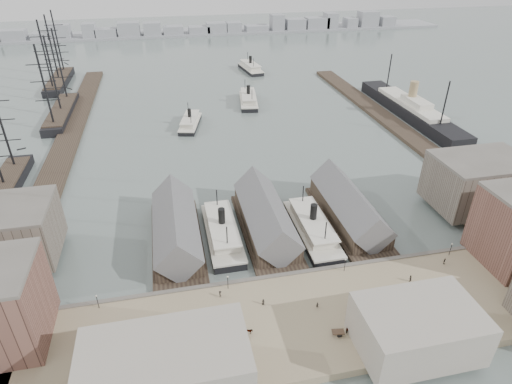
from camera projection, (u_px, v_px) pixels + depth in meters
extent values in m
plane|color=#566460|center=(280.00, 267.00, 113.33)|extent=(900.00, 900.00, 0.00)
cube|color=gray|center=(303.00, 321.00, 95.98)|extent=(180.00, 30.00, 2.00)
cube|color=#59544C|center=(286.00, 277.00, 108.37)|extent=(180.00, 1.20, 2.30)
cube|color=#2D231C|center=(68.00, 139.00, 184.66)|extent=(10.00, 220.00, 1.60)
cube|color=#2D231C|center=(389.00, 121.00, 203.03)|extent=(10.00, 180.00, 1.60)
cube|color=#2D231C|center=(177.00, 242.00, 121.73)|extent=(14.00, 42.00, 1.20)
cube|color=#2D231C|center=(176.00, 232.00, 121.00)|extent=(12.00, 36.00, 5.00)
cube|color=#59595B|center=(175.00, 224.00, 119.68)|extent=(12.60, 37.00, 12.60)
cube|color=#2D231C|center=(266.00, 231.00, 126.50)|extent=(14.00, 42.00, 1.20)
cube|color=#2D231C|center=(265.00, 221.00, 125.77)|extent=(12.00, 36.00, 5.00)
cube|color=#59595B|center=(265.00, 213.00, 124.45)|extent=(12.60, 37.00, 12.60)
cube|color=#2D231C|center=(348.00, 221.00, 131.27)|extent=(14.00, 42.00, 1.20)
cube|color=#2D231C|center=(348.00, 210.00, 130.54)|extent=(12.00, 36.00, 5.00)
cube|color=#59595B|center=(349.00, 203.00, 129.22)|extent=(12.60, 37.00, 12.60)
cube|color=#60564C|center=(3.00, 234.00, 111.08)|extent=(26.00, 20.00, 14.00)
cube|color=#60564C|center=(478.00, 183.00, 133.62)|extent=(28.00, 20.00, 15.00)
cube|color=gray|center=(417.00, 329.00, 86.51)|extent=(24.00, 16.00, 10.00)
cube|color=gray|center=(167.00, 371.00, 76.82)|extent=(30.00, 16.00, 12.00)
cylinder|color=black|center=(98.00, 302.00, 97.25)|extent=(0.16, 0.16, 3.60)
sphere|color=silver|center=(96.00, 296.00, 96.29)|extent=(0.44, 0.44, 0.44)
cylinder|color=black|center=(228.00, 283.00, 102.76)|extent=(0.16, 0.16, 3.60)
sphere|color=silver|center=(228.00, 277.00, 101.79)|extent=(0.44, 0.44, 0.44)
cylinder|color=black|center=(345.00, 265.00, 108.26)|extent=(0.16, 0.16, 3.60)
sphere|color=silver|center=(346.00, 259.00, 107.30)|extent=(0.44, 0.44, 0.44)
cylinder|color=black|center=(450.00, 250.00, 113.77)|extent=(0.16, 0.16, 3.60)
sphere|color=silver|center=(452.00, 244.00, 112.80)|extent=(0.44, 0.44, 0.44)
cube|color=gray|center=(185.00, 32.00, 399.13)|extent=(500.00, 40.00, 2.00)
cube|color=gray|center=(14.00, 36.00, 361.98)|extent=(20.65, 14.00, 10.28)
cube|color=gray|center=(41.00, 37.00, 366.71)|extent=(14.71, 14.00, 7.23)
cube|color=gray|center=(60.00, 33.00, 368.05)|extent=(17.63, 14.00, 13.23)
cube|color=gray|center=(89.00, 31.00, 372.46)|extent=(10.74, 14.00, 13.58)
cube|color=gray|center=(106.00, 34.00, 376.21)|extent=(18.06, 14.00, 8.64)
cube|color=gray|center=(129.00, 30.00, 378.69)|extent=(18.55, 14.00, 13.29)
cube|color=gray|center=(152.00, 30.00, 382.61)|extent=(15.33, 14.00, 12.47)
cube|color=gray|center=(173.00, 31.00, 386.94)|extent=(17.56, 14.00, 8.72)
cube|color=gray|center=(199.00, 31.00, 391.48)|extent=(18.76, 14.00, 7.63)
cube|color=gray|center=(216.00, 28.00, 393.71)|extent=(17.61, 14.00, 10.35)
cube|color=gray|center=(234.00, 28.00, 396.69)|extent=(13.38, 14.00, 10.30)
cube|color=gray|center=(256.00, 29.00, 401.55)|extent=(20.73, 14.00, 6.75)
cube|color=gray|center=(277.00, 23.00, 403.00)|extent=(11.51, 14.00, 15.57)
cube|color=gray|center=(295.00, 25.00, 407.35)|extent=(18.17, 14.00, 11.26)
cube|color=gray|center=(317.00, 24.00, 411.20)|extent=(21.81, 14.00, 11.83)
cube|color=gray|center=(330.00, 21.00, 412.81)|extent=(11.12, 14.00, 15.50)
cube|color=gray|center=(350.00, 23.00, 417.91)|extent=(10.90, 14.00, 10.29)
cube|color=gray|center=(368.00, 20.00, 419.88)|extent=(17.95, 14.00, 15.72)
cube|color=gray|center=(386.00, 22.00, 424.87)|extent=(14.21, 14.00, 10.51)
cube|color=black|center=(223.00, 236.00, 123.84)|extent=(8.67, 30.36, 1.95)
cube|color=silver|center=(222.00, 232.00, 123.13)|extent=(9.11, 30.36, 0.54)
cube|color=silver|center=(222.00, 228.00, 122.36)|extent=(7.05, 21.68, 2.39)
cube|color=silver|center=(222.00, 223.00, 121.59)|extent=(7.59, 23.85, 0.43)
cylinder|color=black|center=(222.00, 216.00, 120.38)|extent=(1.95, 1.95, 4.88)
cylinder|color=black|center=(217.00, 199.00, 128.71)|extent=(0.33, 0.33, 6.51)
cylinder|color=black|center=(227.00, 237.00, 112.27)|extent=(0.33, 0.33, 6.51)
cube|color=black|center=(312.00, 232.00, 125.60)|extent=(8.75, 30.64, 1.97)
cube|color=silver|center=(312.00, 228.00, 124.88)|extent=(9.19, 30.64, 0.55)
cube|color=silver|center=(313.00, 223.00, 124.10)|extent=(7.11, 21.89, 2.41)
cube|color=silver|center=(313.00, 219.00, 123.32)|extent=(7.66, 24.08, 0.44)
cylinder|color=black|center=(314.00, 212.00, 122.10)|extent=(1.97, 1.97, 4.92)
cylinder|color=black|center=(303.00, 195.00, 130.51)|extent=(0.33, 0.33, 6.57)
cylinder|color=black|center=(326.00, 232.00, 113.92)|extent=(0.33, 0.33, 6.57)
cube|color=black|center=(190.00, 125.00, 199.40)|extent=(12.80, 25.88, 1.60)
cube|color=silver|center=(190.00, 122.00, 198.82)|extent=(13.15, 25.97, 0.44)
cube|color=silver|center=(190.00, 120.00, 198.18)|extent=(9.82, 18.65, 1.96)
cube|color=silver|center=(190.00, 117.00, 197.55)|extent=(10.68, 20.49, 0.36)
cylinder|color=black|center=(189.00, 113.00, 196.56)|extent=(1.60, 1.60, 4.00)
cylinder|color=black|center=(188.00, 108.00, 203.39)|extent=(0.27, 0.27, 5.34)
cylinder|color=black|center=(191.00, 120.00, 189.91)|extent=(0.27, 0.27, 5.34)
cube|color=black|center=(248.00, 102.00, 227.07)|extent=(12.51, 30.00, 1.87)
cube|color=silver|center=(248.00, 99.00, 226.38)|extent=(12.92, 30.06, 0.52)
cube|color=silver|center=(248.00, 97.00, 225.64)|extent=(9.74, 21.55, 2.29)
cube|color=silver|center=(248.00, 94.00, 224.91)|extent=(10.56, 23.68, 0.42)
cylinder|color=black|center=(248.00, 90.00, 223.75)|extent=(1.87, 1.87, 4.68)
cylinder|color=black|center=(245.00, 85.00, 231.72)|extent=(0.31, 0.31, 6.23)
cylinder|color=black|center=(252.00, 96.00, 215.98)|extent=(0.31, 0.31, 6.23)
cube|color=black|center=(251.00, 70.00, 283.65)|extent=(12.10, 30.02, 1.88)
cube|color=silver|center=(251.00, 68.00, 282.97)|extent=(12.51, 30.07, 0.52)
cube|color=silver|center=(250.00, 65.00, 282.23)|extent=(9.45, 21.55, 2.29)
cube|color=silver|center=(250.00, 63.00, 281.49)|extent=(10.24, 23.68, 0.42)
cylinder|color=black|center=(250.00, 60.00, 280.32)|extent=(1.88, 1.88, 4.69)
cylinder|color=black|center=(248.00, 57.00, 288.33)|extent=(0.31, 0.31, 6.25)
cylinder|color=black|center=(253.00, 63.00, 272.53)|extent=(0.31, 0.31, 6.25)
cylinder|color=black|center=(2.00, 125.00, 149.22)|extent=(0.77, 0.77, 32.68)
cube|color=black|center=(62.00, 113.00, 209.50)|extent=(9.31, 53.81, 3.73)
cube|color=#2D231C|center=(61.00, 109.00, 208.40)|extent=(8.80, 48.43, 0.62)
cylinder|color=black|center=(44.00, 86.00, 184.09)|extent=(0.83, 0.83, 35.18)
cylinder|color=black|center=(53.00, 75.00, 199.95)|extent=(0.83, 0.83, 35.18)
cylinder|color=black|center=(60.00, 65.00, 215.81)|extent=(0.83, 0.83, 35.18)
cube|color=black|center=(60.00, 81.00, 256.50)|extent=(9.62, 53.44, 3.85)
cube|color=#2D231C|center=(59.00, 78.00, 255.37)|extent=(9.08, 48.10, 0.64)
cylinder|color=black|center=(45.00, 55.00, 230.89)|extent=(0.86, 0.86, 36.34)
cylinder|color=black|center=(52.00, 48.00, 246.64)|extent=(0.86, 0.86, 36.34)
cylinder|color=black|center=(57.00, 42.00, 262.39)|extent=(0.86, 0.86, 36.34)
cube|color=black|center=(410.00, 110.00, 210.33)|extent=(11.73, 85.75, 5.42)
cube|color=silver|center=(411.00, 103.00, 208.50)|extent=(9.93, 49.65, 1.81)
cube|color=silver|center=(417.00, 102.00, 203.56)|extent=(7.22, 18.05, 2.71)
cylinder|color=tan|center=(413.00, 91.00, 205.30)|extent=(3.97, 3.97, 9.03)
cube|color=black|center=(505.00, 272.00, 108.04)|extent=(2.64, 9.28, 0.78)
cube|color=#2B3426|center=(506.00, 267.00, 107.20)|extent=(2.75, 9.77, 2.52)
cube|color=#59595B|center=(508.00, 263.00, 106.49)|extent=(2.96, 10.16, 0.29)
imported|color=black|center=(123.00, 325.00, 92.77)|extent=(1.94, 1.91, 1.60)
cube|color=#3F2D21|center=(113.00, 332.00, 91.00)|extent=(2.98, 2.77, 0.25)
cylinder|color=black|center=(115.00, 335.00, 90.79)|extent=(0.92, 0.73, 1.10)
cylinder|color=black|center=(111.00, 331.00, 91.57)|extent=(0.92, 0.73, 1.10)
imported|color=black|center=(249.00, 332.00, 91.26)|extent=(1.83, 1.06, 1.46)
cube|color=#3F2D21|center=(237.00, 335.00, 90.35)|extent=(2.81, 1.90, 0.25)
cylinder|color=black|center=(238.00, 338.00, 89.97)|extent=(1.10, 0.26, 1.10)
cylinder|color=black|center=(236.00, 333.00, 91.09)|extent=(1.10, 0.26, 1.10)
imported|color=black|center=(348.00, 329.00, 91.83)|extent=(1.43, 1.60, 1.44)
cube|color=#3F2D21|center=(338.00, 332.00, 90.92)|extent=(2.81, 1.89, 0.25)
cylinder|color=black|center=(340.00, 336.00, 90.54)|extent=(1.10, 0.25, 1.10)
cylinder|color=black|center=(336.00, 331.00, 91.66)|extent=(1.10, 0.25, 1.10)
imported|color=black|center=(43.00, 337.00, 89.90)|extent=(0.69, 0.78, 1.78)
imported|color=black|center=(92.00, 339.00, 89.40)|extent=(0.91, 0.75, 1.72)
imported|color=black|center=(220.00, 294.00, 100.79)|extent=(0.84, 1.22, 1.74)
imported|color=black|center=(211.00, 355.00, 85.96)|extent=(0.91, 0.94, 1.58)
imported|color=black|center=(263.00, 302.00, 98.70)|extent=(0.91, 0.82, 1.57)
imported|color=black|center=(317.00, 305.00, 97.73)|extent=(0.70, 0.63, 1.57)
imported|color=black|center=(410.00, 278.00, 105.38)|extent=(1.05, 0.92, 1.82)
imported|color=black|center=(423.00, 307.00, 97.10)|extent=(1.22, 1.35, 1.82)
imported|color=black|center=(444.00, 261.00, 111.07)|extent=(1.09, 0.97, 1.77)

